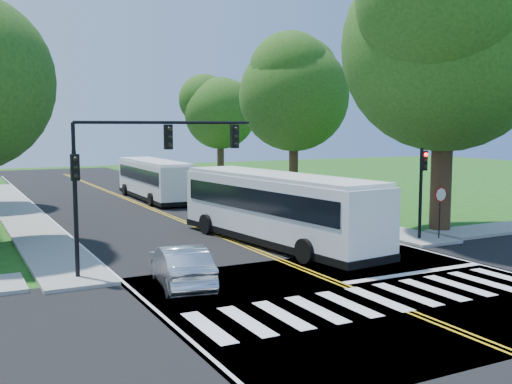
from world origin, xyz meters
TOP-DOWN VIEW (x-y plane):
  - ground at (0.00, 0.00)m, footprint 140.00×140.00m
  - road at (0.00, 18.00)m, footprint 14.00×96.00m
  - cross_road at (0.00, 0.00)m, footprint 60.00×12.00m
  - center_line at (0.00, 22.00)m, footprint 0.36×70.00m
  - edge_line_w at (-6.80, 22.00)m, footprint 0.12×70.00m
  - edge_line_e at (6.80, 22.00)m, footprint 0.12×70.00m
  - crosswalk at (0.00, -0.50)m, footprint 12.60×3.00m
  - stop_bar at (3.50, 1.60)m, footprint 6.60×0.40m
  - sidewalk_nw at (-8.30, 25.00)m, footprint 2.60×40.00m
  - sidewalk_ne at (8.30, 25.00)m, footprint 2.60×40.00m
  - tree_ne_big at (11.00, 8.00)m, footprint 10.80×10.80m
  - tree_east_mid at (11.50, 24.00)m, footprint 8.40×8.40m
  - tree_east_far at (12.50, 40.00)m, footprint 7.20×7.20m
  - signal_nw at (-5.86, 6.43)m, footprint 7.15×0.46m
  - signal_ne at (8.20, 6.44)m, footprint 0.30×0.46m
  - stop_sign at (9.00, 5.98)m, footprint 0.76×0.08m
  - bus_lead at (1.52, 8.96)m, footprint 4.34×13.21m
  - bus_follow at (1.73, 28.38)m, footprint 3.02×11.72m
  - hatchback at (-5.16, 3.91)m, footprint 2.19×4.66m
  - suv at (5.42, 8.86)m, footprint 3.34×5.17m
  - dark_sedan at (5.00, 13.81)m, footprint 2.71×5.01m

SIDE VIEW (x-z plane):
  - ground at x=0.00m, z-range 0.00..0.00m
  - road at x=0.00m, z-range 0.00..0.01m
  - cross_road at x=0.00m, z-range 0.00..0.01m
  - center_line at x=0.00m, z-range 0.01..0.02m
  - edge_line_w at x=-6.80m, z-range 0.01..0.02m
  - edge_line_e at x=6.80m, z-range 0.01..0.02m
  - crosswalk at x=0.00m, z-range 0.01..0.02m
  - stop_bar at x=3.50m, z-range 0.01..0.02m
  - sidewalk_nw at x=-8.30m, z-range 0.00..0.15m
  - sidewalk_ne at x=8.30m, z-range 0.00..0.15m
  - suv at x=5.42m, z-range 0.01..1.34m
  - dark_sedan at x=5.00m, z-range 0.01..1.39m
  - hatchback at x=-5.16m, z-range 0.01..1.49m
  - bus_follow at x=1.73m, z-range 0.10..3.11m
  - bus_lead at x=1.52m, z-range 0.11..3.46m
  - stop_sign at x=9.00m, z-range 0.77..3.30m
  - signal_ne at x=8.20m, z-range 0.76..5.16m
  - signal_nw at x=-5.86m, z-range 1.55..7.21m
  - tree_east_far at x=12.50m, z-range 1.69..12.03m
  - tree_east_mid at x=11.50m, z-range 1.89..13.82m
  - tree_ne_big at x=11.00m, z-range 2.17..17.08m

